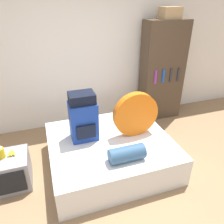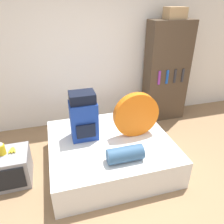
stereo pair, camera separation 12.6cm
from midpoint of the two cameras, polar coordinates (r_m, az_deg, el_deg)
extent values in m
plane|color=#997551|center=(3.00, 3.43, -21.14)|extent=(16.00, 16.00, 0.00)
cube|color=white|center=(4.11, -7.33, 14.21)|extent=(8.00, 0.05, 2.60)
cube|color=white|center=(3.32, -1.61, -10.25)|extent=(1.73, 1.55, 0.43)
cube|color=navy|center=(3.12, -8.62, -2.33)|extent=(0.38, 0.29, 0.56)
cube|color=black|center=(2.97, -9.15, 3.65)|extent=(0.35, 0.27, 0.14)
cube|color=black|center=(3.03, -7.93, -5.17)|extent=(0.26, 0.03, 0.20)
cylinder|color=orange|center=(3.16, 5.02, -0.63)|extent=(0.67, 0.11, 0.67)
cylinder|color=#33567A|center=(2.78, 2.58, -10.85)|extent=(0.46, 0.20, 0.20)
cube|color=#939399|center=(3.31, -26.07, -13.66)|extent=(0.50, 0.48, 0.44)
cube|color=black|center=(3.12, -26.49, -16.42)|extent=(0.40, 0.02, 0.32)
cylinder|color=gold|center=(3.17, -28.18, -9.44)|extent=(0.10, 0.10, 0.14)
ellipsoid|color=yellow|center=(3.20, -26.14, -9.67)|extent=(0.07, 0.14, 0.04)
ellipsoid|color=yellow|center=(3.20, -25.81, -9.63)|extent=(0.04, 0.13, 0.04)
ellipsoid|color=yellow|center=(3.20, -25.48, -9.59)|extent=(0.07, 0.14, 0.04)
cube|color=#473828|center=(4.43, 12.14, 10.20)|extent=(0.82, 0.36, 1.91)
cube|color=purple|center=(4.16, 10.46, 8.95)|extent=(0.04, 0.02, 0.26)
cube|color=#194CB2|center=(4.24, 12.43, 9.12)|extent=(0.04, 0.02, 0.26)
cube|color=#2D2D33|center=(4.32, 14.32, 9.27)|extent=(0.04, 0.02, 0.26)
cube|color=#2D2D33|center=(4.41, 16.15, 9.41)|extent=(0.04, 0.02, 0.26)
cube|color=tan|center=(4.27, 14.08, 23.85)|extent=(0.35, 0.26, 0.19)
camera|label=1|loc=(0.06, -91.22, -0.65)|focal=35.00mm
camera|label=2|loc=(0.06, 88.78, 0.65)|focal=35.00mm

